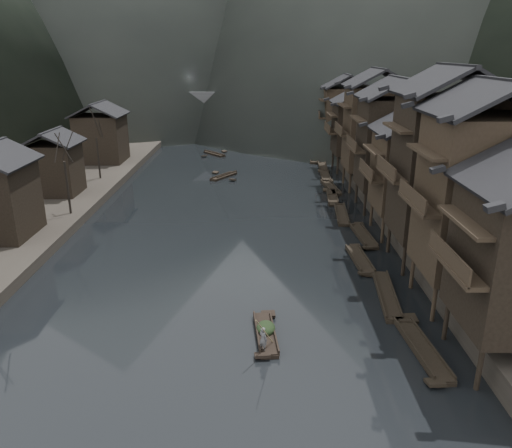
{
  "coord_description": "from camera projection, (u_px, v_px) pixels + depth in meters",
  "views": [
    {
      "loc": [
        2.72,
        -32.22,
        16.78
      ],
      "look_at": [
        2.62,
        8.68,
        2.5
      ],
      "focal_mm": 35.0,
      "sensor_mm": 36.0,
      "label": 1
    }
  ],
  "objects": [
    {
      "name": "water",
      "position": [
        219.0,
        296.0,
        35.96
      ],
      "size": [
        300.0,
        300.0,
        0.0
      ],
      "primitive_type": "plane",
      "color": "black",
      "rests_on": "ground"
    },
    {
      "name": "right_bank",
      "position": [
        476.0,
        164.0,
        73.35
      ],
      "size": [
        40.0,
        200.0,
        1.8
      ],
      "primitive_type": "cube",
      "color": "#2D2823",
      "rests_on": "ground"
    },
    {
      "name": "left_bank",
      "position": [
        2.0,
        166.0,
        73.6
      ],
      "size": [
        40.0,
        200.0,
        1.2
      ],
      "primitive_type": "cube",
      "color": "#2D2823",
      "rests_on": "ground"
    },
    {
      "name": "stilt_houses",
      "position": [
        400.0,
        134.0,
        50.6
      ],
      "size": [
        9.0,
        67.6,
        16.04
      ],
      "color": "black",
      "rests_on": "ground"
    },
    {
      "name": "left_houses",
      "position": [
        40.0,
        161.0,
        53.13
      ],
      "size": [
        8.1,
        53.2,
        8.73
      ],
      "color": "black",
      "rests_on": "left_bank"
    },
    {
      "name": "bare_trees",
      "position": [
        30.0,
        172.0,
        43.13
      ],
      "size": [
        3.85,
        44.87,
        7.69
      ],
      "color": "black",
      "rests_on": "left_bank"
    },
    {
      "name": "moored_sampans",
      "position": [
        334.0,
        194.0,
        60.78
      ],
      "size": [
        3.03,
        73.01,
        0.47
      ],
      "color": "black",
      "rests_on": "water"
    },
    {
      "name": "midriver_boats",
      "position": [
        219.0,
        164.0,
        77.07
      ],
      "size": [
        6.54,
        20.98,
        0.44
      ],
      "color": "black",
      "rests_on": "water"
    },
    {
      "name": "stone_bridge",
      "position": [
        244.0,
        110.0,
        102.25
      ],
      "size": [
        40.0,
        6.0,
        9.0
      ],
      "color": "#4C4C4F",
      "rests_on": "ground"
    },
    {
      "name": "hero_sampan",
      "position": [
        265.0,
        333.0,
        30.86
      ],
      "size": [
        1.56,
        5.43,
        0.44
      ],
      "color": "black",
      "rests_on": "water"
    },
    {
      "name": "cargo_heap",
      "position": [
        266.0,
        323.0,
        30.89
      ],
      "size": [
        1.18,
        1.55,
        0.71
      ],
      "primitive_type": "ellipsoid",
      "color": "black",
      "rests_on": "hero_sampan"
    },
    {
      "name": "boatman",
      "position": [
        263.0,
        336.0,
        28.75
      ],
      "size": [
        0.67,
        0.66,
        1.56
      ],
      "primitive_type": "imported",
      "rotation": [
        0.0,
        0.0,
        2.37
      ],
      "color": "slate",
      "rests_on": "hero_sampan"
    },
    {
      "name": "bamboo_pole",
      "position": [
        267.0,
        297.0,
        27.94
      ],
      "size": [
        1.3,
        2.6,
        3.35
      ],
      "primitive_type": "cylinder",
      "rotation": [
        0.7,
        0.0,
        -0.45
      ],
      "color": "#8C7A51",
      "rests_on": "boatman"
    }
  ]
}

